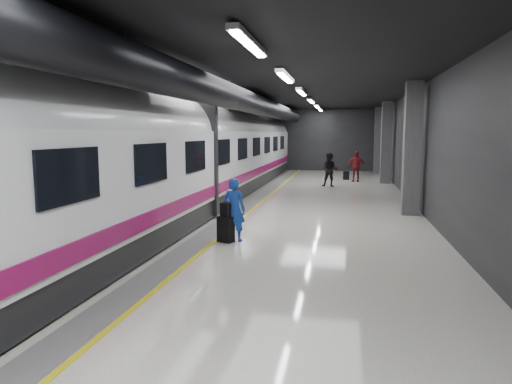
{
  "coord_description": "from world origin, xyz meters",
  "views": [
    {
      "loc": [
        2.31,
        -14.23,
        2.8
      ],
      "look_at": [
        0.04,
        -2.53,
        1.25
      ],
      "focal_mm": 32.0,
      "sensor_mm": 36.0,
      "label": 1
    }
  ],
  "objects": [
    {
      "name": "ground",
      "position": [
        0.0,
        0.0,
        0.0
      ],
      "size": [
        40.0,
        40.0,
        0.0
      ],
      "primitive_type": "plane",
      "color": "silver",
      "rests_on": "ground"
    },
    {
      "name": "traveler_main",
      "position": [
        -0.46,
        -2.9,
        0.82
      ],
      "size": [
        0.66,
        0.5,
        1.65
      ],
      "primitive_type": "imported",
      "rotation": [
        0.0,
        0.0,
        2.95
      ],
      "color": "blue",
      "rests_on": "ground"
    },
    {
      "name": "traveler_far_a",
      "position": [
        1.59,
        9.71,
        0.88
      ],
      "size": [
        0.9,
        0.72,
        1.77
      ],
      "primitive_type": "imported",
      "rotation": [
        0.0,
        0.0,
        -0.06
      ],
      "color": "black",
      "rests_on": "ground"
    },
    {
      "name": "platform_hall",
      "position": [
        -0.29,
        0.96,
        3.54
      ],
      "size": [
        10.02,
        40.02,
        4.51
      ],
      "color": "black",
      "rests_on": "ground"
    },
    {
      "name": "train",
      "position": [
        -3.25,
        -0.0,
        2.07
      ],
      "size": [
        3.05,
        38.0,
        4.05
      ],
      "color": "black",
      "rests_on": "ground"
    },
    {
      "name": "suitcase_far",
      "position": [
        2.43,
        13.5,
        0.25
      ],
      "size": [
        0.38,
        0.28,
        0.51
      ],
      "primitive_type": "cube",
      "rotation": [
        0.0,
        0.0,
        0.17
      ],
      "color": "black",
      "rests_on": "ground"
    },
    {
      "name": "traveler_far_b",
      "position": [
        2.96,
        12.55,
        0.89
      ],
      "size": [
        1.08,
        0.53,
        1.77
      ],
      "primitive_type": "imported",
      "rotation": [
        0.0,
        0.0,
        -0.1
      ],
      "color": "maroon",
      "rests_on": "ground"
    },
    {
      "name": "shoulder_bag",
      "position": [
        -0.65,
        -3.06,
        0.84
      ],
      "size": [
        0.3,
        0.25,
        0.35
      ],
      "primitive_type": "cube",
      "rotation": [
        0.0,
        0.0,
        -0.51
      ],
      "color": "black",
      "rests_on": "suitcase_main"
    },
    {
      "name": "suitcase_main",
      "position": [
        -0.65,
        -3.06,
        0.33
      ],
      "size": [
        0.47,
        0.4,
        0.66
      ],
      "primitive_type": "cube",
      "rotation": [
        0.0,
        0.0,
        -0.43
      ],
      "color": "black",
      "rests_on": "ground"
    }
  ]
}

